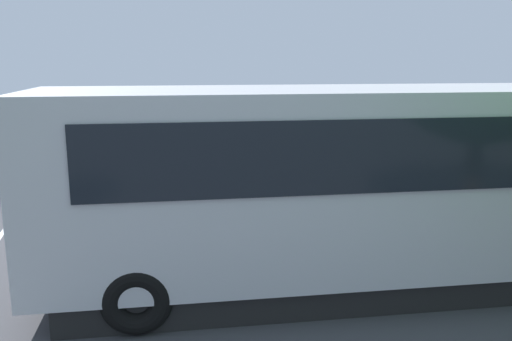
% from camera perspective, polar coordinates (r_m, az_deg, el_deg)
% --- Properties ---
extents(ground_plane, '(80.00, 80.00, 0.00)m').
position_cam_1_polar(ground_plane, '(13.28, -2.39, -4.20)').
color(ground_plane, '#424247').
extents(tour_bus, '(10.53, 3.01, 3.25)m').
position_cam_1_polar(tour_bus, '(8.73, 11.97, -1.87)').
color(tour_bus, silver).
rests_on(tour_bus, ground_plane).
extents(spectator_far_left, '(0.58, 0.35, 1.76)m').
position_cam_1_polar(spectator_far_left, '(11.82, 14.91, -1.39)').
color(spectator_far_left, black).
rests_on(spectator_far_left, ground_plane).
extents(spectator_left, '(0.58, 0.34, 1.65)m').
position_cam_1_polar(spectator_left, '(11.52, 10.21, -1.87)').
color(spectator_left, black).
rests_on(spectator_left, ground_plane).
extents(spectator_centre, '(0.57, 0.33, 1.70)m').
position_cam_1_polar(spectator_centre, '(11.18, 3.39, -1.95)').
color(spectator_centre, '#473823').
rests_on(spectator_centre, ground_plane).
extents(spectator_right, '(0.57, 0.33, 1.66)m').
position_cam_1_polar(spectator_right, '(10.87, -2.72, -2.49)').
color(spectator_right, black).
rests_on(spectator_right, ground_plane).
extents(parked_motorcycle_silver, '(2.03, 0.71, 0.99)m').
position_cam_1_polar(parked_motorcycle_silver, '(12.71, 24.44, -3.78)').
color(parked_motorcycle_silver, black).
rests_on(parked_motorcycle_silver, ground_plane).
extents(stunt_motorcycle, '(2.04, 0.74, 1.57)m').
position_cam_1_polar(stunt_motorcycle, '(14.53, -11.26, 0.92)').
color(stunt_motorcycle, black).
rests_on(stunt_motorcycle, ground_plane).
extents(traffic_cone, '(0.34, 0.34, 0.63)m').
position_cam_1_polar(traffic_cone, '(15.26, -1.50, -0.87)').
color(traffic_cone, orange).
rests_on(traffic_cone, ground_plane).
extents(bay_line_a, '(0.31, 4.75, 0.01)m').
position_cam_1_polar(bay_line_a, '(15.63, 20.75, -2.49)').
color(bay_line_a, white).
rests_on(bay_line_a, ground_plane).
extents(bay_line_b, '(0.26, 3.55, 0.01)m').
position_cam_1_polar(bay_line_b, '(14.32, 10.95, -3.19)').
color(bay_line_b, white).
rests_on(bay_line_b, ground_plane).
extents(bay_line_c, '(0.32, 4.97, 0.01)m').
position_cam_1_polar(bay_line_c, '(13.51, -0.42, -3.89)').
color(bay_line_c, white).
rests_on(bay_line_c, ground_plane).
extents(bay_line_d, '(0.32, 4.91, 0.01)m').
position_cam_1_polar(bay_line_d, '(13.28, -12.71, -4.47)').
color(bay_line_d, white).
rests_on(bay_line_d, ground_plane).
extents(bay_line_e, '(0.27, 3.79, 0.01)m').
position_cam_1_polar(bay_line_e, '(13.67, -24.87, -4.85)').
color(bay_line_e, white).
rests_on(bay_line_e, ground_plane).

